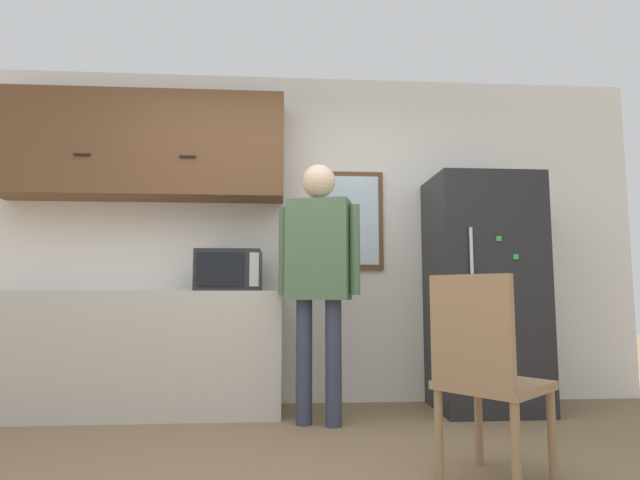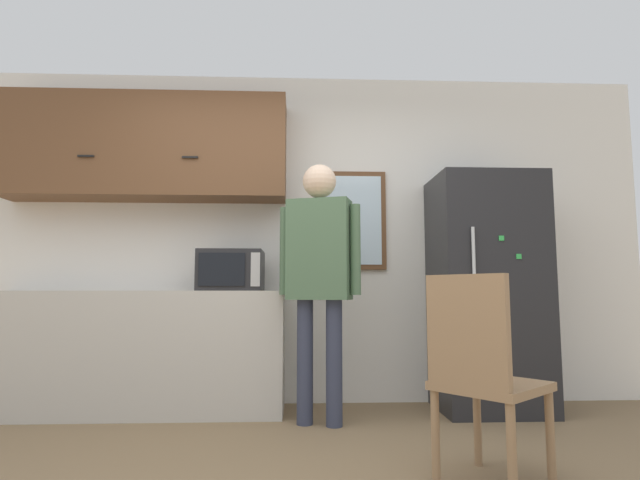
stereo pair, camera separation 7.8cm
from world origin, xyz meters
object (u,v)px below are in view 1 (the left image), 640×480
at_px(microwave, 230,271).
at_px(person, 319,262).
at_px(chair, 484,369).
at_px(refrigerator, 484,292).

height_order(microwave, person, person).
xyz_separation_m(microwave, chair, (1.34, -1.46, -0.51)).
height_order(person, chair, person).
xyz_separation_m(microwave, refrigerator, (1.94, 0.00, -0.16)).
bearing_deg(chair, person, -8.23).
xyz_separation_m(microwave, person, (0.64, -0.34, 0.04)).
relative_size(refrigerator, chair, 1.84).
bearing_deg(person, chair, -41.24).
relative_size(microwave, chair, 0.48).
xyz_separation_m(refrigerator, chair, (-0.60, -1.46, -0.36)).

